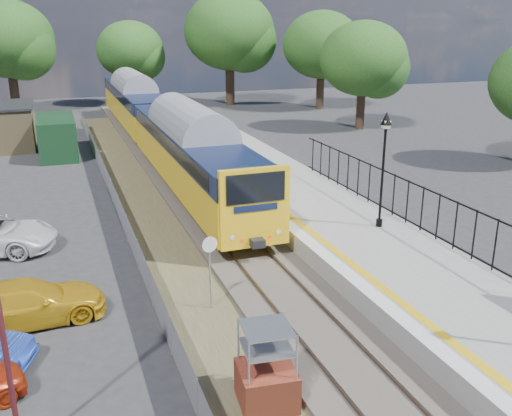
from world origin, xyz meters
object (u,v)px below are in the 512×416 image
train (156,120)px  car_yellow (26,303)px  speed_sign (210,262)px  brick_plinth (267,368)px  victorian_lamp_north (385,143)px

train → car_yellow: (-7.95, -22.21, -1.67)m
train → speed_sign: (-2.50, -23.30, -0.67)m
brick_plinth → speed_sign: size_ratio=0.85×
victorian_lamp_north → speed_sign: bearing=-159.6°
speed_sign → car_yellow: speed_sign is taller
speed_sign → train: bearing=74.3°
train → car_yellow: bearing=-109.7°
victorian_lamp_north → car_yellow: (-13.25, -1.81, -3.63)m
speed_sign → victorian_lamp_north: bearing=10.8°
train → brick_plinth: train is taller
brick_plinth → speed_sign: bearing=90.0°
brick_plinth → speed_sign: 5.03m
victorian_lamp_north → speed_sign: size_ratio=1.84×
victorian_lamp_north → speed_sign: victorian_lamp_north is taller
brick_plinth → car_yellow: size_ratio=0.46×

